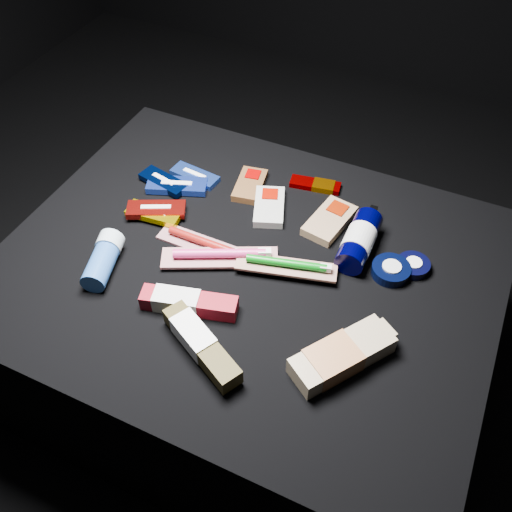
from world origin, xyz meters
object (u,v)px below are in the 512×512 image
at_px(lotion_bottle, 359,241).
at_px(deodorant_stick, 103,259).
at_px(bodywash_bottle, 340,356).
at_px(toothpaste_carton_red, 185,302).

relative_size(lotion_bottle, deodorant_stick, 1.39).
bearing_deg(bodywash_bottle, deodorant_stick, -146.83).
xyz_separation_m(lotion_bottle, toothpaste_carton_red, (-0.25, -0.28, -0.01)).
distance_m(bodywash_bottle, deodorant_stick, 0.50).
relative_size(lotion_bottle, bodywash_bottle, 0.97).
bearing_deg(deodorant_stick, bodywash_bottle, -17.75).
distance_m(deodorant_stick, toothpaste_carton_red, 0.20).
height_order(lotion_bottle, toothpaste_carton_red, lotion_bottle).
bearing_deg(lotion_bottle, deodorant_stick, -150.68).
bearing_deg(deodorant_stick, toothpaste_carton_red, -22.21).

